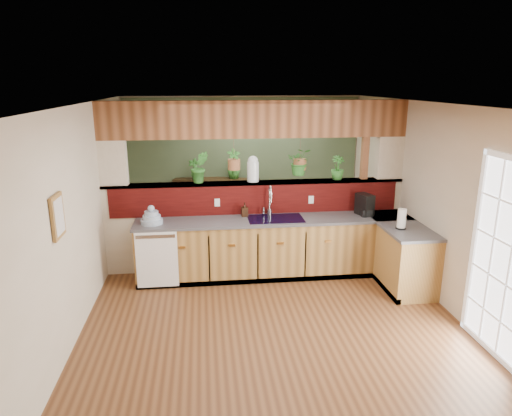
{
  "coord_description": "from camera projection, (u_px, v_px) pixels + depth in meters",
  "views": [
    {
      "loc": [
        -0.8,
        -5.42,
        2.87
      ],
      "look_at": [
        -0.07,
        0.7,
        1.15
      ],
      "focal_mm": 32.0,
      "sensor_mm": 36.0,
      "label": 1
    }
  ],
  "objects": [
    {
      "name": "ceiling",
      "position": [
        269.0,
        105.0,
        5.35
      ],
      "size": [
        4.6,
        7.0,
        0.01
      ],
      "primitive_type": "cube",
      "color": "brown",
      "rests_on": "ground"
    },
    {
      "name": "soap_dispenser",
      "position": [
        245.0,
        210.0,
        6.86
      ],
      "size": [
        0.1,
        0.1,
        0.21
      ],
      "primitive_type": "imported",
      "rotation": [
        0.0,
        0.0,
        0.07
      ],
      "color": "#352013",
      "rests_on": "countertop"
    },
    {
      "name": "faucet",
      "position": [
        270.0,
        199.0,
        6.84
      ],
      "size": [
        0.21,
        0.21,
        0.48
      ],
      "color": "#B7B7B2",
      "rests_on": "countertop"
    },
    {
      "name": "ledge_plant_left",
      "position": [
        200.0,
        167.0,
        6.81
      ],
      "size": [
        0.3,
        0.26,
        0.48
      ],
      "primitive_type": "imported",
      "rotation": [
        0.0,
        0.0,
        0.2
      ],
      "color": "#2A6A24",
      "rests_on": "pass_through_ledge"
    },
    {
      "name": "framed_print",
      "position": [
        58.0,
        216.0,
        4.61
      ],
      "size": [
        0.04,
        0.35,
        0.45
      ],
      "color": "olive",
      "rests_on": "wall_left"
    },
    {
      "name": "glass_jar",
      "position": [
        253.0,
        169.0,
        6.91
      ],
      "size": [
        0.18,
        0.18,
        0.39
      ],
      "color": "silver",
      "rests_on": "pass_through_ledge"
    },
    {
      "name": "pass_through_partition",
      "position": [
        258.0,
        194.0,
        7.02
      ],
      "size": [
        4.6,
        0.21,
        2.6
      ],
      "color": "beige",
      "rests_on": "ground"
    },
    {
      "name": "header_beam",
      "position": [
        256.0,
        119.0,
        6.71
      ],
      "size": [
        4.6,
        0.15,
        0.55
      ],
      "primitive_type": "cube",
      "color": "brown",
      "rests_on": "ground"
    },
    {
      "name": "hanging_plant_b",
      "position": [
        300.0,
        150.0,
        6.92
      ],
      "size": [
        0.43,
        0.39,
        0.54
      ],
      "color": "brown",
      "rests_on": "header_beam"
    },
    {
      "name": "pass_through_ledge",
      "position": [
        256.0,
        183.0,
        6.97
      ],
      "size": [
        4.6,
        0.21,
        0.04
      ],
      "primitive_type": "cube",
      "color": "brown",
      "rests_on": "ground"
    },
    {
      "name": "sage_backwall",
      "position": [
        243.0,
        163.0,
        9.03
      ],
      "size": [
        4.55,
        0.02,
        2.55
      ],
      "primitive_type": "cube",
      "color": "#4D6444",
      "rests_on": "ground"
    },
    {
      "name": "wall_front",
      "position": [
        366.0,
        397.0,
        2.35
      ],
      "size": [
        4.6,
        0.02,
        2.6
      ],
      "primitive_type": "cube",
      "color": "beige",
      "rests_on": "ground"
    },
    {
      "name": "dish_stack",
      "position": [
        152.0,
        218.0,
        6.5
      ],
      "size": [
        0.31,
        0.31,
        0.27
      ],
      "color": "#96A8C2",
      "rests_on": "countertop"
    },
    {
      "name": "paper_towel",
      "position": [
        402.0,
        219.0,
        6.27
      ],
      "size": [
        0.14,
        0.14,
        0.3
      ],
      "color": "black",
      "rests_on": "countertop"
    },
    {
      "name": "countertop",
      "position": [
        315.0,
        248.0,
        6.85
      ],
      "size": [
        4.14,
        1.52,
        0.9
      ],
      "color": "olive",
      "rests_on": "ground"
    },
    {
      "name": "shelf_plant_b",
      "position": [
        234.0,
        168.0,
        8.8
      ],
      "size": [
        0.26,
        0.26,
        0.42
      ],
      "primitive_type": "imported",
      "rotation": [
        0.0,
        0.0,
        0.12
      ],
      "color": "#2A6A24",
      "rests_on": "shelving_console"
    },
    {
      "name": "coffee_maker",
      "position": [
        365.0,
        206.0,
        6.91
      ],
      "size": [
        0.17,
        0.29,
        0.32
      ],
      "rotation": [
        0.0,
        0.0,
        0.31
      ],
      "color": "black",
      "rests_on": "countertop"
    },
    {
      "name": "wall_left",
      "position": [
        78.0,
        217.0,
        5.44
      ],
      "size": [
        0.02,
        7.0,
        2.6
      ],
      "primitive_type": "cube",
      "color": "beige",
      "rests_on": "ground"
    },
    {
      "name": "floor_plant",
      "position": [
        289.0,
        231.0,
        7.95
      ],
      "size": [
        0.66,
        0.59,
        0.7
      ],
      "primitive_type": "imported",
      "rotation": [
        0.0,
        0.0,
        0.07
      ],
      "color": "#2A6A24",
      "rests_on": "ground"
    },
    {
      "name": "dishwasher",
      "position": [
        157.0,
        259.0,
        6.39
      ],
      "size": [
        0.58,
        0.03,
        0.82
      ],
      "color": "white",
      "rests_on": "ground"
    },
    {
      "name": "navy_sink",
      "position": [
        275.0,
        224.0,
        6.79
      ],
      "size": [
        0.82,
        0.5,
        0.18
      ],
      "color": "black",
      "rests_on": "countertop"
    },
    {
      "name": "french_door",
      "position": [
        500.0,
        261.0,
        4.78
      ],
      "size": [
        0.06,
        1.02,
        2.16
      ],
      "primitive_type": "cube",
      "color": "white",
      "rests_on": "ground"
    },
    {
      "name": "wall_back",
      "position": [
        243.0,
        163.0,
        9.05
      ],
      "size": [
        4.6,
        0.02,
        2.6
      ],
      "primitive_type": "cube",
      "color": "beige",
      "rests_on": "ground"
    },
    {
      "name": "hanging_plant_a",
      "position": [
        234.0,
        154.0,
        6.81
      ],
      "size": [
        0.23,
        0.19,
        0.52
      ],
      "color": "brown",
      "rests_on": "header_beam"
    },
    {
      "name": "shelving_console",
      "position": [
        217.0,
        206.0,
        8.96
      ],
      "size": [
        1.69,
        0.89,
        1.09
      ],
      "primitive_type": "cube",
      "rotation": [
        0.0,
        0.0,
        -0.29
      ],
      "color": "black",
      "rests_on": "ground"
    },
    {
      "name": "wall_right",
      "position": [
        442.0,
        206.0,
        5.96
      ],
      "size": [
        0.02,
        7.0,
        2.6
      ],
      "primitive_type": "cube",
      "color": "beige",
      "rests_on": "ground"
    },
    {
      "name": "shelf_plant_a",
      "position": [
        194.0,
        169.0,
        8.71
      ],
      "size": [
        0.25,
        0.22,
        0.41
      ],
      "primitive_type": "imported",
      "rotation": [
        0.0,
        0.0,
        -0.4
      ],
      "color": "#2A6A24",
      "rests_on": "shelving_console"
    },
    {
      "name": "ledge_plant_right",
      "position": [
        338.0,
        168.0,
        7.06
      ],
      "size": [
        0.24,
        0.24,
        0.37
      ],
      "primitive_type": "imported",
      "rotation": [
        0.0,
        0.0,
        0.17
      ],
      "color": "#2A6A24",
      "rests_on": "pass_through_ledge"
    },
    {
      "name": "ground",
      "position": [
        268.0,
        305.0,
        6.05
      ],
      "size": [
        4.6,
        7.0,
        0.01
      ],
      "primitive_type": "cube",
      "color": "#58341B",
      "rests_on": "ground"
    }
  ]
}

